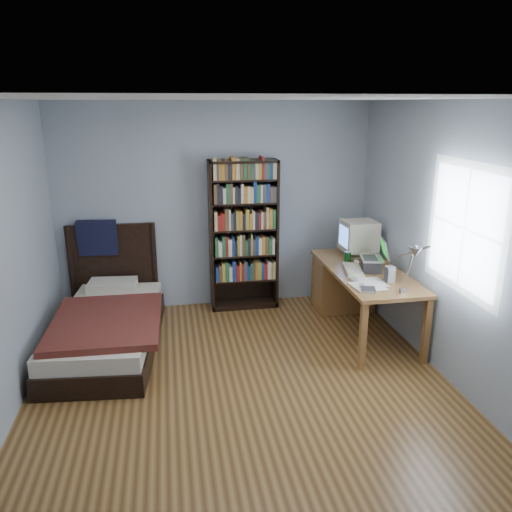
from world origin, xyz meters
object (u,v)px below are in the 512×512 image
object	(u,v)px
desk_lamp	(414,257)
soda_can	(348,257)
speaker	(390,274)
bookshelf	(244,236)
desk	(349,282)
laptop	(373,262)
bed	(108,322)
keyboard	(353,270)
crt_monitor	(358,236)

from	to	relation	value
desk_lamp	soda_can	xyz separation A→B (m)	(-0.08, 1.33, -0.41)
speaker	bookshelf	xyz separation A→B (m)	(-1.29, 1.36, 0.11)
desk	laptop	world-z (taller)	laptop
desk_lamp	bookshelf	size ratio (longest dim) A/B	0.32
desk_lamp	bed	distance (m)	3.15
laptop	desk_lamp	distance (m)	1.08
keyboard	speaker	size ratio (longest dim) A/B	2.81
crt_monitor	desk	bearing A→B (deg)	-178.88
soda_can	bed	bearing A→B (deg)	-177.68
desk	speaker	xyz separation A→B (m)	(0.09, -0.88, 0.39)
keyboard	bookshelf	bearing A→B (deg)	148.70
laptop	bed	bearing A→B (deg)	175.72
bed	speaker	bearing A→B (deg)	-11.12
desk_lamp	soda_can	size ratio (longest dim) A/B	4.57
speaker	bed	size ratio (longest dim) A/B	0.08
laptop	bed	world-z (taller)	bed
desk_lamp	speaker	xyz separation A→B (m)	(0.12, 0.66, -0.39)
laptop	speaker	bearing A→B (deg)	-84.27
desk	desk_lamp	xyz separation A→B (m)	(-0.03, -1.54, 0.78)
keyboard	crt_monitor	bearing A→B (deg)	76.79
crt_monitor	desk_lamp	world-z (taller)	desk_lamp
desk_lamp	bed	xyz separation A→B (m)	(-2.74, 1.22, -0.94)
desk	bed	xyz separation A→B (m)	(-2.77, -0.32, -0.16)
bed	keyboard	bearing A→B (deg)	-4.12
desk	speaker	size ratio (longest dim) A/B	10.49
desk_lamp	desk	bearing A→B (deg)	89.07
speaker	soda_can	world-z (taller)	speaker
keyboard	speaker	xyz separation A→B (m)	(0.25, -0.37, 0.07)
bookshelf	desk_lamp	bearing A→B (deg)	-59.96
laptop	soda_can	world-z (taller)	laptop
keyboard	speaker	world-z (taller)	speaker
speaker	soda_can	bearing A→B (deg)	101.69
laptop	soda_can	distance (m)	0.36
keyboard	bed	world-z (taller)	bed
desk	desk_lamp	world-z (taller)	desk_lamp
desk_lamp	soda_can	distance (m)	1.39
soda_can	keyboard	bearing A→B (deg)	-98.45
laptop	bookshelf	world-z (taller)	bookshelf
keyboard	laptop	bearing A→B (deg)	6.06
desk	laptop	bearing A→B (deg)	-83.81
desk	bed	distance (m)	2.79
desk_lamp	bookshelf	world-z (taller)	bookshelf
soda_can	bookshelf	size ratio (longest dim) A/B	0.07
soda_can	bed	size ratio (longest dim) A/B	0.06
crt_monitor	keyboard	distance (m)	0.61
desk	soda_can	bearing A→B (deg)	-117.59
keyboard	bookshelf	distance (m)	1.45
laptop	soda_can	xyz separation A→B (m)	(-0.17, 0.32, -0.04)
desk_lamp	keyboard	world-z (taller)	desk_lamp
desk	speaker	bearing A→B (deg)	-83.99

